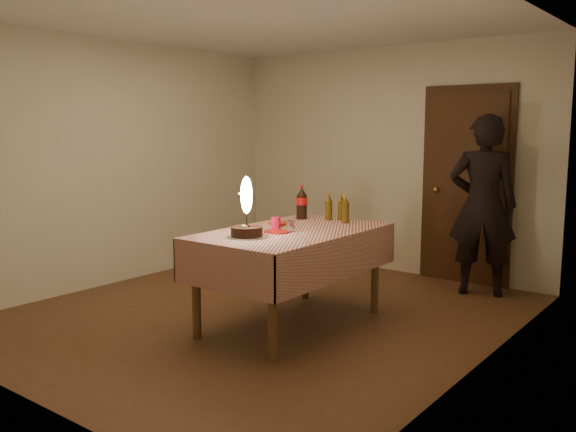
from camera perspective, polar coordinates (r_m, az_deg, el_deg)
The scene contains 13 objects.
ground at distance 5.62m, azimuth -2.38°, elevation -9.09°, with size 4.00×4.50×0.01m, color brown.
room_shell at distance 5.40m, azimuth -1.69°, elevation 8.02°, with size 4.04×4.54×2.62m.
dining_table at distance 5.14m, azimuth 0.34°, elevation -2.53°, with size 1.02×1.72×0.82m.
birthday_cake at distance 4.79m, azimuth -3.88°, elevation -0.45°, with size 0.32×0.32×0.48m.
red_plate at distance 5.02m, azimuth -1.04°, elevation -1.48°, with size 0.22×0.22×0.01m, color #B2120C.
red_cup at distance 5.18m, azimuth -1.14°, elevation -0.65°, with size 0.08×0.08×0.10m, color red.
clear_cup at distance 5.03m, azimuth 0.24°, elevation -0.97°, with size 0.07×0.07×0.09m, color silver.
napkin_stack at distance 5.42m, azimuth -0.73°, elevation -0.68°, with size 0.15×0.15×0.02m, color red.
cola_bottle at distance 5.73m, azimuth 1.29°, elevation 1.25°, with size 0.10×0.10×0.32m.
amber_bottle_left at distance 5.67m, azimuth 3.83°, elevation 0.81°, with size 0.06×0.06×0.25m.
amber_bottle_right at distance 5.51m, azimuth 5.41°, elevation 0.57°, with size 0.06×0.06×0.25m.
amber_bottle_mid at distance 5.67m, azimuth 4.98°, elevation 0.80°, with size 0.06×0.06×0.25m.
photographer at distance 6.38m, azimuth 17.76°, elevation 0.95°, with size 0.77×0.65×1.81m.
Camera 1 is at (3.45, -4.11, 1.68)m, focal length 38.00 mm.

